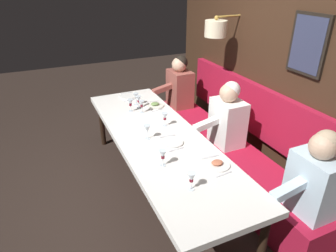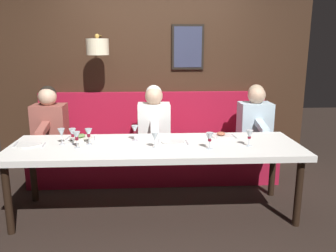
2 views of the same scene
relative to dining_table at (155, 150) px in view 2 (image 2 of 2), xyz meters
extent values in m
plane|color=black|center=(0.00, 0.00, -0.68)|extent=(12.00, 12.00, 0.00)
cube|color=silver|center=(0.00, 0.00, 0.03)|extent=(0.90, 2.92, 0.06)
cylinder|color=black|center=(-0.35, -1.36, -0.34)|extent=(0.07, 0.07, 0.68)
cylinder|color=black|center=(-0.35, 1.36, -0.34)|extent=(0.07, 0.07, 0.68)
cylinder|color=black|center=(0.35, -1.36, -0.34)|extent=(0.07, 0.07, 0.68)
cylinder|color=black|center=(0.35, 1.36, -0.34)|extent=(0.07, 0.07, 0.68)
cube|color=maroon|center=(0.89, 0.00, -0.46)|extent=(0.52, 3.12, 0.45)
cube|color=#382316|center=(1.48, 0.00, 0.77)|extent=(0.10, 4.32, 2.90)
cube|color=maroon|center=(1.39, 0.00, 0.09)|extent=(0.10, 3.12, 0.64)
cube|color=black|center=(1.42, -0.47, 1.01)|extent=(0.04, 0.44, 0.60)
cube|color=#2D334C|center=(1.40, -0.47, 1.01)|extent=(0.01, 0.38, 0.54)
cylinder|color=#A37F38|center=(1.25, 0.69, 1.16)|extent=(0.35, 0.02, 0.02)
cylinder|color=beige|center=(1.08, 0.69, 1.02)|extent=(0.28, 0.28, 0.20)
sphere|color=#A37F38|center=(1.08, 0.69, 1.15)|extent=(0.06, 0.06, 0.06)
cube|color=silver|center=(0.89, -1.29, 0.05)|extent=(0.30, 0.40, 0.56)
sphere|color=#D1A889|center=(0.87, -1.29, 0.43)|extent=(0.22, 0.22, 0.22)
sphere|color=tan|center=(0.90, -1.29, 0.46)|extent=(0.20, 0.20, 0.20)
cube|color=silver|center=(0.60, -1.29, 0.09)|extent=(0.33, 0.09, 0.14)
cube|color=white|center=(0.89, 0.00, 0.05)|extent=(0.30, 0.40, 0.56)
sphere|color=#D1A889|center=(0.87, 0.00, 0.43)|extent=(0.22, 0.22, 0.22)
sphere|color=silver|center=(0.90, 0.00, 0.46)|extent=(0.20, 0.20, 0.20)
cube|color=white|center=(0.60, 0.00, 0.09)|extent=(0.33, 0.09, 0.14)
cube|color=#934C42|center=(0.89, 1.29, 0.05)|extent=(0.30, 0.40, 0.56)
sphere|color=#D1A889|center=(0.87, 1.29, 0.43)|extent=(0.22, 0.22, 0.22)
sphere|color=black|center=(0.90, 1.29, 0.46)|extent=(0.20, 0.20, 0.20)
cube|color=#934C42|center=(0.60, 1.29, 0.09)|extent=(0.33, 0.09, 0.14)
cylinder|color=white|center=(0.05, 1.26, 0.07)|extent=(0.24, 0.24, 0.01)
cube|color=silver|center=(0.03, 1.12, 0.06)|extent=(0.17, 0.03, 0.01)
cube|color=silver|center=(0.07, 1.41, 0.06)|extent=(0.18, 0.03, 0.01)
cylinder|color=silver|center=(0.28, -0.73, 0.07)|extent=(0.24, 0.24, 0.01)
ellipsoid|color=#B76647|center=(0.28, -0.73, 0.09)|extent=(0.11, 0.09, 0.04)
cube|color=silver|center=(0.26, -0.87, 0.06)|extent=(0.17, 0.03, 0.01)
cube|color=silver|center=(0.30, -0.58, 0.06)|extent=(0.18, 0.03, 0.01)
cylinder|color=silver|center=(0.27, 0.79, 0.07)|extent=(0.24, 0.24, 0.01)
ellipsoid|color=#668447|center=(0.27, 0.79, 0.09)|extent=(0.11, 0.09, 0.04)
cube|color=silver|center=(0.25, 0.65, 0.06)|extent=(0.17, 0.04, 0.01)
cube|color=silver|center=(0.29, 0.94, 0.06)|extent=(0.18, 0.03, 0.01)
cylinder|color=silver|center=(0.07, -0.18, 0.07)|extent=(0.24, 0.24, 0.01)
cube|color=silver|center=(0.05, -0.33, 0.06)|extent=(0.17, 0.02, 0.01)
cube|color=silver|center=(0.09, -0.04, 0.06)|extent=(0.18, 0.03, 0.01)
cylinder|color=silver|center=(-0.10, -0.93, 0.06)|extent=(0.06, 0.06, 0.00)
cylinder|color=silver|center=(-0.10, -0.93, 0.10)|extent=(0.01, 0.01, 0.07)
cone|color=silver|center=(-0.10, -0.93, 0.18)|extent=(0.07, 0.07, 0.08)
cylinder|color=maroon|center=(-0.10, -0.93, 0.15)|extent=(0.03, 0.03, 0.02)
cylinder|color=silver|center=(0.16, 0.21, 0.06)|extent=(0.06, 0.06, 0.00)
cylinder|color=silver|center=(0.16, 0.21, 0.10)|extent=(0.01, 0.01, 0.07)
cone|color=silver|center=(0.16, 0.21, 0.18)|extent=(0.07, 0.07, 0.08)
cylinder|color=maroon|center=(0.16, 0.21, 0.15)|extent=(0.03, 0.03, 0.03)
cylinder|color=silver|center=(-0.13, 0.01, 0.06)|extent=(0.06, 0.06, 0.00)
cylinder|color=silver|center=(-0.13, 0.01, 0.10)|extent=(0.01, 0.01, 0.07)
cone|color=silver|center=(-0.13, 0.01, 0.18)|extent=(0.07, 0.07, 0.08)
cylinder|color=silver|center=(-0.18, -0.52, 0.06)|extent=(0.06, 0.06, 0.00)
cylinder|color=silver|center=(-0.18, -0.52, 0.10)|extent=(0.01, 0.01, 0.07)
cone|color=silver|center=(-0.18, -0.52, 0.18)|extent=(0.07, 0.07, 0.08)
cylinder|color=maroon|center=(-0.18, -0.52, 0.15)|extent=(0.03, 0.03, 0.02)
cylinder|color=silver|center=(0.06, 0.94, 0.06)|extent=(0.06, 0.06, 0.00)
cylinder|color=silver|center=(0.06, 0.94, 0.10)|extent=(0.01, 0.01, 0.07)
cone|color=silver|center=(0.06, 0.94, 0.18)|extent=(0.07, 0.07, 0.08)
cylinder|color=silver|center=(-0.07, 0.76, 0.06)|extent=(0.06, 0.06, 0.00)
cylinder|color=silver|center=(-0.07, 0.76, 0.10)|extent=(0.01, 0.01, 0.07)
cone|color=silver|center=(-0.07, 0.76, 0.18)|extent=(0.07, 0.07, 0.08)
cylinder|color=maroon|center=(-0.07, 0.76, 0.16)|extent=(0.03, 0.03, 0.03)
cylinder|color=silver|center=(0.04, 0.67, 0.06)|extent=(0.06, 0.06, 0.00)
cylinder|color=silver|center=(0.04, 0.67, 0.10)|extent=(0.01, 0.01, 0.07)
cone|color=silver|center=(0.04, 0.67, 0.18)|extent=(0.07, 0.07, 0.08)
cylinder|color=maroon|center=(0.04, 0.67, 0.15)|extent=(0.03, 0.03, 0.03)
cylinder|color=silver|center=(0.06, 0.83, 0.06)|extent=(0.06, 0.06, 0.00)
cylinder|color=silver|center=(0.06, 0.83, 0.10)|extent=(0.01, 0.01, 0.07)
cone|color=silver|center=(0.06, 0.83, 0.18)|extent=(0.07, 0.07, 0.08)
cylinder|color=maroon|center=(0.06, 0.83, 0.15)|extent=(0.03, 0.03, 0.03)
camera|label=1|loc=(-1.07, -2.63, 1.65)|focal=32.01mm
camera|label=2|loc=(-3.30, 0.05, 1.03)|focal=36.43mm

